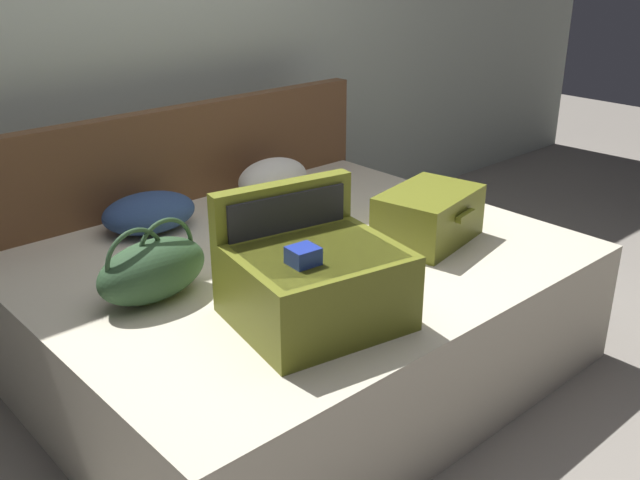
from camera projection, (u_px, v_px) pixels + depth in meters
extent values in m
plane|color=gray|center=(367.00, 407.00, 2.82)|extent=(12.00, 12.00, 0.00)
cube|color=#B7C1B2|center=(127.00, 26.00, 3.44)|extent=(8.00, 0.10, 2.60)
cube|color=beige|center=(300.00, 312.00, 2.99)|extent=(2.08, 1.66, 0.52)
cube|color=brown|center=(182.00, 207.00, 3.50)|extent=(2.12, 0.08, 0.97)
cube|color=olive|center=(320.00, 288.00, 2.32)|extent=(0.58, 0.51, 0.26)
cube|color=#28282D|center=(320.00, 277.00, 2.31)|extent=(0.51, 0.45, 0.18)
cube|color=#1E33A5|center=(303.00, 256.00, 2.18)|extent=(0.09, 0.09, 0.06)
cube|color=olive|center=(283.00, 241.00, 2.48)|extent=(0.52, 0.15, 0.42)
cube|color=#28282D|center=(288.00, 244.00, 2.45)|extent=(0.43, 0.09, 0.36)
cube|color=olive|center=(428.00, 224.00, 2.99)|extent=(0.49, 0.38, 0.15)
cube|color=#28282D|center=(428.00, 219.00, 2.99)|extent=(0.43, 0.34, 0.10)
cube|color=black|center=(428.00, 209.00, 2.88)|extent=(0.12, 0.14, 0.06)
cube|color=#1E33A5|center=(430.00, 197.00, 3.02)|extent=(0.13, 0.12, 0.05)
cube|color=olive|center=(429.00, 199.00, 2.95)|extent=(0.49, 0.38, 0.07)
cube|color=olive|center=(466.00, 216.00, 2.88)|extent=(0.13, 0.05, 0.02)
ellipsoid|color=#2D4C2D|center=(153.00, 271.00, 2.50)|extent=(0.44, 0.27, 0.21)
torus|color=#2D4C2D|center=(135.00, 261.00, 2.43)|extent=(0.23, 0.04, 0.23)
torus|color=#2D4C2D|center=(166.00, 250.00, 2.52)|extent=(0.23, 0.04, 0.23)
ellipsoid|color=navy|center=(149.00, 213.00, 3.10)|extent=(0.42, 0.34, 0.16)
ellipsoid|color=white|center=(273.00, 179.00, 3.47)|extent=(0.40, 0.29, 0.19)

